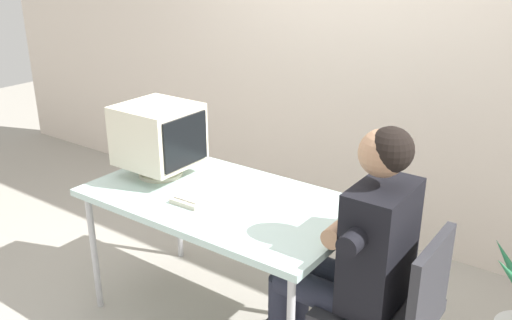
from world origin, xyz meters
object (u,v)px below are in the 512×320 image
at_px(keyboard, 211,189).
at_px(office_chair, 393,307).
at_px(desk, 221,205).
at_px(person_seated, 355,250).
at_px(crt_monitor, 159,135).

relative_size(keyboard, office_chair, 0.55).
height_order(desk, keyboard, keyboard).
distance_m(desk, person_seated, 0.76).
xyz_separation_m(desk, crt_monitor, (-0.45, 0.02, 0.28)).
bearing_deg(crt_monitor, person_seated, -1.41).
bearing_deg(desk, office_chair, -0.53).
xyz_separation_m(desk, person_seated, (0.76, -0.01, -0.00)).
relative_size(crt_monitor, office_chair, 0.48).
xyz_separation_m(crt_monitor, office_chair, (1.41, -0.03, -0.50)).
relative_size(desk, crt_monitor, 3.48).
relative_size(desk, office_chair, 1.66).
relative_size(crt_monitor, keyboard, 0.87).
relative_size(office_chair, person_seated, 0.66).
xyz_separation_m(office_chair, person_seated, (-0.20, 0.00, 0.21)).
bearing_deg(keyboard, desk, -12.06).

